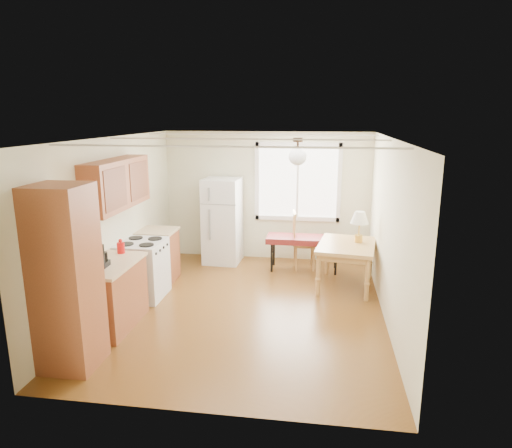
% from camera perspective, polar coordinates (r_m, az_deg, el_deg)
% --- Properties ---
extents(room_shell, '(4.60, 5.60, 2.62)m').
position_cam_1_polar(room_shell, '(6.53, -1.31, -0.34)').
color(room_shell, '#502E10').
rests_on(room_shell, ground).
extents(kitchen_run, '(0.65, 3.40, 2.20)m').
position_cam_1_polar(kitchen_run, '(6.56, -17.22, -4.59)').
color(kitchen_run, brown).
rests_on(kitchen_run, ground).
extents(window_unit, '(1.64, 0.05, 1.51)m').
position_cam_1_polar(window_unit, '(8.82, 5.23, 5.25)').
color(window_unit, white).
rests_on(window_unit, room_shell).
extents(pendant_light, '(0.26, 0.26, 0.40)m').
position_cam_1_polar(pendant_light, '(6.68, 5.22, 8.52)').
color(pendant_light, black).
rests_on(pendant_light, room_shell).
extents(refrigerator, '(0.70, 0.72, 1.64)m').
position_cam_1_polar(refrigerator, '(8.80, -4.21, 0.40)').
color(refrigerator, white).
rests_on(refrigerator, ground).
extents(bench, '(1.38, 0.51, 0.64)m').
position_cam_1_polar(bench, '(8.40, 6.06, -2.04)').
color(bench, maroon).
rests_on(bench, ground).
extents(dining_table, '(1.05, 1.31, 0.74)m').
position_cam_1_polar(dining_table, '(7.67, 11.25, -3.18)').
color(dining_table, '#AB7C41').
rests_on(dining_table, ground).
extents(chair, '(0.49, 0.48, 1.08)m').
position_cam_1_polar(chair, '(8.43, 5.40, -1.58)').
color(chair, '#AB7C41').
rests_on(chair, ground).
extents(table_lamp, '(0.30, 0.30, 0.52)m').
position_cam_1_polar(table_lamp, '(7.70, 12.82, 0.49)').
color(table_lamp, gold).
rests_on(table_lamp, dining_table).
extents(coffee_maker, '(0.17, 0.22, 0.32)m').
position_cam_1_polar(coffee_maker, '(6.19, -18.86, -4.09)').
color(coffee_maker, black).
rests_on(coffee_maker, kitchen_run).
extents(kettle, '(0.11, 0.11, 0.21)m').
position_cam_1_polar(kettle, '(6.73, -16.55, -2.81)').
color(kettle, red).
rests_on(kettle, kitchen_run).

